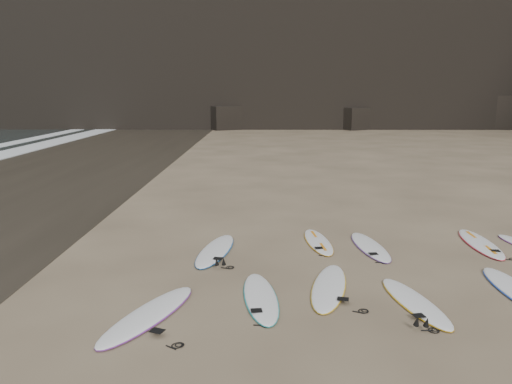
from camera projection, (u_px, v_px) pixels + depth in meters
ground at (360, 292)px, 10.10m from camera, size 240.00×240.00×0.00m
surfboard_0 at (149, 314)px, 9.00m from camera, size 1.69×2.83×0.10m
surfboard_1 at (261, 297)px, 9.78m from camera, size 0.88×2.60×0.09m
surfboard_2 at (329, 286)px, 10.29m from camera, size 1.23×2.75×0.10m
surfboard_3 at (415, 302)px, 9.54m from camera, size 1.08×2.54×0.09m
surfboard_5 at (215, 250)px, 12.65m from camera, size 1.13×2.84×0.10m
surfboard_6 at (318, 241)px, 13.40m from camera, size 0.81×2.46×0.09m
surfboard_7 at (370, 246)px, 12.97m from camera, size 0.89×2.62×0.09m
surfboard_8 at (480, 243)px, 13.23m from camera, size 0.80×2.75×0.10m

